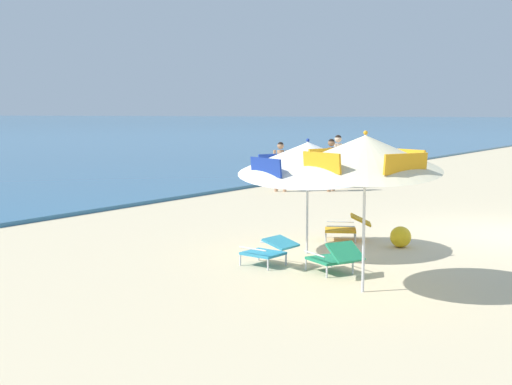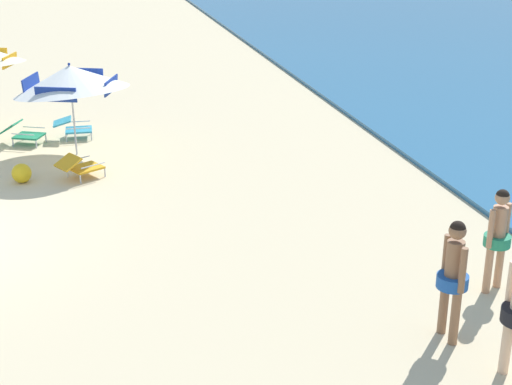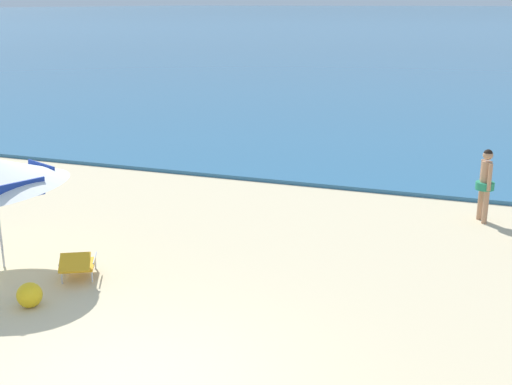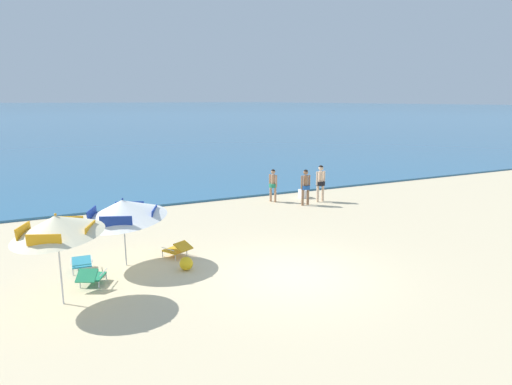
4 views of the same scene
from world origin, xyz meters
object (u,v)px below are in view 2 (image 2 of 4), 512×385
object	(u,v)px
lounge_chair_facing_sea	(73,127)
person_wading_in	(498,233)
lounge_chair_under_umbrella	(23,133)
beach_ball	(22,173)
beach_umbrella_striped_main	(70,79)
lounge_chair_beside_umbrella	(80,166)
person_standing_beside	(453,272)

from	to	relation	value
lounge_chair_facing_sea	person_wading_in	size ratio (longest dim) A/B	0.57
lounge_chair_under_umbrella	beach_ball	xyz separation A→B (m)	(2.58, -0.03, -0.07)
beach_umbrella_striped_main	beach_ball	size ratio (longest dim) A/B	8.61
person_wading_in	lounge_chair_beside_umbrella	bearing A→B (deg)	-138.96
lounge_chair_facing_sea	person_wading_in	world-z (taller)	person_wading_in
person_standing_beside	person_wading_in	bearing A→B (deg)	128.65
lounge_chair_beside_umbrella	beach_ball	size ratio (longest dim) A/B	2.60
person_wading_in	beach_ball	xyz separation A→B (m)	(-6.43, -6.66, -0.72)
person_standing_beside	beach_ball	xyz separation A→B (m)	(-7.44, -5.39, -0.77)
beach_ball	lounge_chair_beside_umbrella	bearing A→B (deg)	85.74
lounge_chair_beside_umbrella	lounge_chair_under_umbrella	bearing A→B (deg)	-157.42
person_standing_beside	lounge_chair_facing_sea	bearing A→B (deg)	-157.34
beach_umbrella_striped_main	beach_ball	bearing A→B (deg)	-37.89
lounge_chair_facing_sea	beach_umbrella_striped_main	bearing A→B (deg)	-0.10
lounge_chair_beside_umbrella	beach_ball	distance (m)	1.14
person_wading_in	lounge_chair_facing_sea	bearing A→B (deg)	-148.92
person_wading_in	lounge_chair_under_umbrella	bearing A→B (deg)	-143.65
lounge_chair_beside_umbrella	beach_umbrella_striped_main	bearing A→B (deg)	179.40
lounge_chair_facing_sea	beach_ball	size ratio (longest dim) A/B	2.29
lounge_chair_beside_umbrella	lounge_chair_facing_sea	distance (m)	2.79
beach_umbrella_striped_main	person_wading_in	size ratio (longest dim) A/B	2.14
lounge_chair_beside_umbrella	person_wading_in	world-z (taller)	person_wading_in
lounge_chair_under_umbrella	lounge_chair_beside_umbrella	distance (m)	2.89
beach_umbrella_striped_main	person_standing_beside	world-z (taller)	beach_umbrella_striped_main
beach_umbrella_striped_main	lounge_chair_facing_sea	bearing A→B (deg)	179.90
beach_umbrella_striped_main	person_standing_beside	bearing A→B (deg)	25.41
beach_umbrella_striped_main	lounge_chair_facing_sea	world-z (taller)	beach_umbrella_striped_main
person_wading_in	beach_umbrella_striped_main	bearing A→B (deg)	-145.15
lounge_chair_beside_umbrella	beach_ball	xyz separation A→B (m)	(-0.08, -1.13, -0.08)
lounge_chair_facing_sea	beach_ball	distance (m)	2.94
lounge_chair_under_umbrella	lounge_chair_facing_sea	world-z (taller)	lounge_chair_under_umbrella
beach_umbrella_striped_main	person_standing_beside	size ratio (longest dim) A/B	2.03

